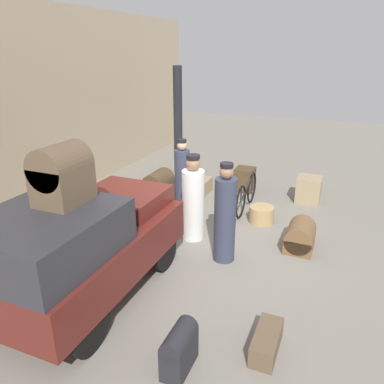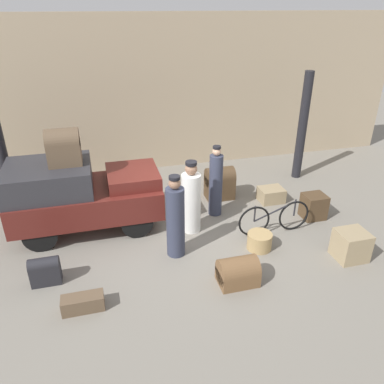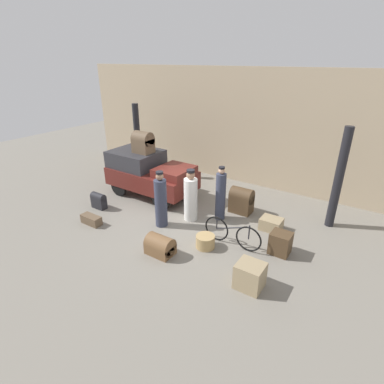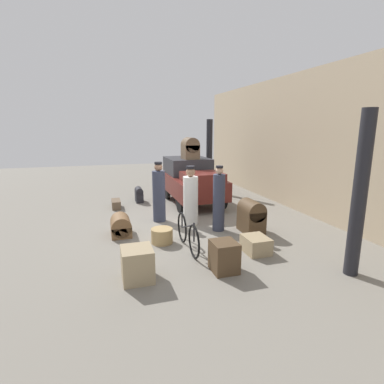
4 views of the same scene
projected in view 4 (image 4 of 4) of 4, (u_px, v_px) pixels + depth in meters
ground_plane at (184, 222)px, 8.85m from camera, size 30.00×30.00×0.00m
station_building_facade at (306, 143)px, 9.54m from camera, size 16.00×0.15×4.50m
canopy_pillar_left at (209, 156)px, 12.83m from camera, size 0.26×0.26×3.09m
canopy_pillar_right at (360, 195)px, 5.43m from camera, size 0.26×0.26×3.09m
truck at (192, 179)px, 10.99m from camera, size 3.27×1.65×1.62m
bicycle at (188, 234)px, 6.83m from camera, size 1.71×0.04×0.79m
wicker_basket at (162, 236)px, 7.26m from camera, size 0.52×0.52×0.36m
porter_with_bicycle at (219, 201)px, 8.02m from camera, size 0.32×0.32×1.77m
porter_lifting_near_truck at (159, 194)px, 8.84m from camera, size 0.38×0.38×1.78m
conductor_in_dark_uniform at (191, 198)px, 8.58m from camera, size 0.43×0.43×1.69m
suitcase_small_leather at (116, 204)px, 10.41m from camera, size 0.71×0.29×0.28m
trunk_wicker_pale at (256, 245)px, 6.70m from camera, size 0.63×0.51×0.37m
suitcase_tan_flat at (137, 264)px, 5.47m from camera, size 0.61×0.56×0.61m
trunk_umber_medium at (224, 256)px, 5.80m from camera, size 0.52×0.48×0.60m
suitcase_black_upright at (121, 226)px, 7.78m from camera, size 0.73×0.51×0.54m
trunk_large_brown at (251, 216)px, 7.96m from camera, size 0.73×0.51×0.87m
trunk_barrel_dark at (139, 194)px, 11.24m from camera, size 0.54×0.26×0.56m
trunk_on_truck_roof at (190, 148)px, 10.93m from camera, size 0.68×0.54×0.78m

